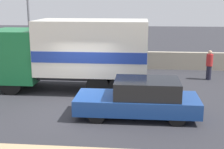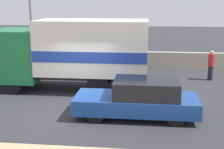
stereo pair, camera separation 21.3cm
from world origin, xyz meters
The scene contains 6 objects.
ground_plane centered at (0.00, 0.00, 0.00)m, with size 80.00×80.00×0.00m, color #2D2D33.
stone_wall_backdrop centered at (0.00, 7.76, 0.53)m, with size 60.00×0.35×1.07m.
street_lamp centered at (-4.28, 6.88, 3.90)m, with size 0.56×0.28×6.71m.
box_truck centered at (-0.70, 2.71, 1.85)m, with size 7.18×2.45×3.31m.
car_hatchback centered at (2.42, -0.55, 0.70)m, with size 4.46×1.74×1.41m.
pedestrian centered at (6.08, 5.30, 0.83)m, with size 0.35×0.35×1.59m.
Camera 2 is at (2.61, -11.39, 4.20)m, focal length 50.00 mm.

